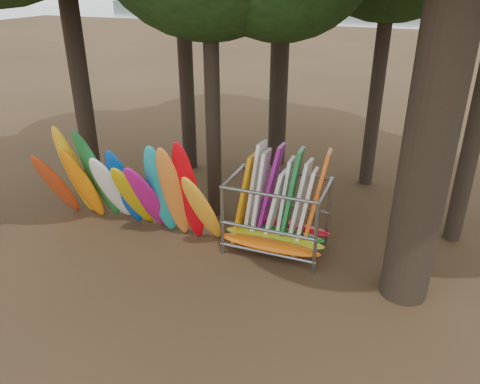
% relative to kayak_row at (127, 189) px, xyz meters
% --- Properties ---
extents(ground, '(120.00, 120.00, 0.00)m').
position_rel_kayak_row_xyz_m(ground, '(2.82, -0.66, -1.33)').
color(ground, '#47331E').
rests_on(ground, ground).
extents(lake, '(160.00, 160.00, 0.00)m').
position_rel_kayak_row_xyz_m(lake, '(2.82, 59.34, -1.33)').
color(lake, gray).
rests_on(lake, ground).
extents(kayak_row, '(5.43, 1.97, 3.26)m').
position_rel_kayak_row_xyz_m(kayak_row, '(0.00, 0.00, 0.00)').
color(kayak_row, '#B73D17').
rests_on(kayak_row, ground).
extents(storage_rack, '(2.75, 1.64, 2.86)m').
position_rel_kayak_row_xyz_m(storage_rack, '(4.14, 0.65, -0.38)').
color(storage_rack, slate).
rests_on(storage_rack, ground).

